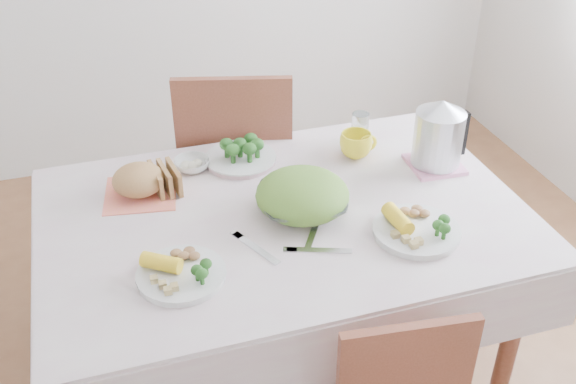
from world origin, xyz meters
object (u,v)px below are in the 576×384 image
object	(u,v)px
dining_table	(284,304)
salad_bowl	(302,203)
dinner_plate_right	(416,231)
yellow_mug	(356,145)
electric_kettle	(438,135)
dinner_plate_left	(181,275)
chair_far	(238,177)

from	to	relation	value
dining_table	salad_bowl	world-z (taller)	salad_bowl
dining_table	dinner_plate_right	xyz separation A→B (m)	(0.34, -0.23, 0.40)
yellow_mug	electric_kettle	size ratio (longest dim) A/B	0.49
dinner_plate_left	dinner_plate_right	world-z (taller)	same
dinner_plate_right	dinner_plate_left	bearing A→B (deg)	178.96
chair_far	electric_kettle	distance (m)	0.92
salad_bowl	dinner_plate_right	distance (m)	0.36
chair_far	electric_kettle	bearing A→B (deg)	148.20
dinner_plate_right	salad_bowl	bearing A→B (deg)	143.74
salad_bowl	yellow_mug	bearing A→B (deg)	43.32
salad_bowl	electric_kettle	size ratio (longest dim) A/B	1.17
dinner_plate_left	yellow_mug	xyz separation A→B (m)	(0.71, 0.47, 0.03)
dinner_plate_left	electric_kettle	world-z (taller)	electric_kettle
dinner_plate_left	yellow_mug	size ratio (longest dim) A/B	2.13
salad_bowl	dinner_plate_left	xyz separation A→B (m)	(-0.41, -0.20, -0.02)
chair_far	dinner_plate_right	distance (m)	1.04
dinner_plate_left	yellow_mug	bearing A→B (deg)	33.83
dining_table	yellow_mug	bearing A→B (deg)	36.56
yellow_mug	dinner_plate_left	bearing A→B (deg)	-146.17
chair_far	yellow_mug	world-z (taller)	chair_far
dinner_plate_right	yellow_mug	size ratio (longest dim) A/B	2.28
dining_table	electric_kettle	size ratio (longest dim) A/B	5.98
dinner_plate_left	yellow_mug	distance (m)	0.85
chair_far	electric_kettle	world-z (taller)	electric_kettle
dining_table	electric_kettle	bearing A→B (deg)	10.57
dinner_plate_left	salad_bowl	bearing A→B (deg)	25.56
dining_table	chair_far	xyz separation A→B (m)	(0.02, 0.71, 0.09)
dining_table	salad_bowl	distance (m)	0.42
dinner_plate_left	dinner_plate_right	xyz separation A→B (m)	(0.70, -0.01, 0.00)
dinner_plate_right	chair_far	bearing A→B (deg)	109.00
dining_table	dinner_plate_left	distance (m)	0.58
dining_table	yellow_mug	xyz separation A→B (m)	(0.35, 0.26, 0.43)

